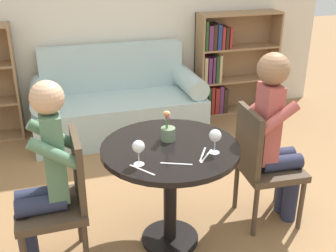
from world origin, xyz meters
TOP-DOWN VIEW (x-y plane):
  - ground_plane at (0.00, 0.00)m, footprint 16.00×16.00m
  - back_wall at (0.00, 2.35)m, footprint 5.20×0.05m
  - round_table at (0.00, 0.00)m, footprint 0.90×0.90m
  - couch at (0.00, 1.93)m, footprint 1.79×0.80m
  - bookshelf_right at (1.36, 2.19)m, footprint 0.99×0.28m
  - chair_left at (-0.71, -0.01)m, footprint 0.43×0.43m
  - chair_right at (0.71, 0.05)m, footprint 0.44×0.44m
  - person_left at (-0.80, -0.01)m, footprint 0.42×0.34m
  - person_right at (0.79, 0.04)m, footprint 0.43×0.36m
  - wine_glass_left at (-0.25, -0.18)m, footprint 0.08×0.08m
  - wine_glass_right at (0.24, -0.17)m, footprint 0.08×0.08m
  - flower_vase at (0.01, 0.09)m, footprint 0.09×0.09m
  - knife_left_setting at (-0.24, -0.25)m, footprint 0.12×0.16m
  - fork_left_setting at (0.16, -0.17)m, footprint 0.11×0.17m
  - knife_right_setting at (0.17, -0.19)m, footprint 0.13×0.15m
  - fork_right_setting at (-0.03, -0.23)m, footprint 0.18×0.08m

SIDE VIEW (x-z plane):
  - ground_plane at x=0.00m, z-range 0.00..0.00m
  - couch at x=0.00m, z-range -0.15..0.77m
  - chair_left at x=-0.71m, z-range 0.04..0.94m
  - chair_right at x=0.71m, z-range 0.04..0.94m
  - bookshelf_right at x=1.36m, z-range -0.03..1.17m
  - round_table at x=0.00m, z-range 0.21..0.96m
  - person_left at x=-0.80m, z-range 0.03..1.28m
  - person_right at x=0.79m, z-range 0.06..1.35m
  - knife_left_setting at x=-0.24m, z-range 0.74..0.75m
  - fork_left_setting at x=0.16m, z-range 0.74..0.75m
  - knife_right_setting at x=0.17m, z-range 0.74..0.75m
  - fork_right_setting at x=-0.03m, z-range 0.74..0.75m
  - flower_vase at x=0.01m, z-range 0.71..0.92m
  - wine_glass_left at x=-0.25m, z-range 0.78..0.93m
  - wine_glass_right at x=0.24m, z-range 0.78..0.94m
  - back_wall at x=0.00m, z-range 0.00..2.70m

